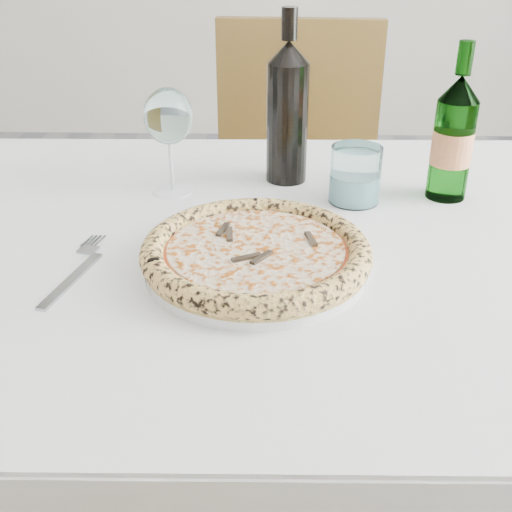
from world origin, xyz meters
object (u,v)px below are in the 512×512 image
object	(u,v)px
dining_table	(258,283)
beer_bottle	(453,138)
plate	(256,263)
tumbler	(355,178)
pizza	(256,252)
chair_far	(295,173)
wine_bottle	(287,111)
wine_glass	(168,119)

from	to	relation	value
dining_table	beer_bottle	world-z (taller)	beer_bottle
plate	tumbler	size ratio (longest dim) A/B	3.19
pizza	beer_bottle	size ratio (longest dim) A/B	1.21
pizza	beer_bottle	world-z (taller)	beer_bottle
dining_table	beer_bottle	distance (m)	0.39
chair_far	beer_bottle	bearing A→B (deg)	-71.65
pizza	tumbler	distance (m)	0.28
dining_table	beer_bottle	xyz separation A→B (m)	(0.31, 0.16, 0.18)
beer_bottle	wine_bottle	bearing A→B (deg)	164.90
chair_far	wine_glass	distance (m)	0.80
wine_glass	plate	bearing A→B (deg)	-60.59
tumbler	chair_far	bearing A→B (deg)	95.76
chair_far	wine_bottle	distance (m)	0.71
pizza	tumbler	bearing A→B (deg)	56.55
tumbler	wine_bottle	distance (m)	0.17
plate	beer_bottle	world-z (taller)	beer_bottle
chair_far	pizza	size ratio (longest dim) A/B	3.03
chair_far	pizza	xyz separation A→B (m)	(-0.08, -0.95, 0.25)
beer_bottle	wine_bottle	xyz separation A→B (m)	(-0.27, 0.07, 0.02)
plate	wine_glass	world-z (taller)	wine_glass
wine_bottle	dining_table	bearing A→B (deg)	-100.94
wine_bottle	tumbler	bearing A→B (deg)	-40.80
dining_table	tumbler	distance (m)	0.24
pizza	wine_glass	size ratio (longest dim) A/B	1.72
pizza	beer_bottle	distance (m)	0.41
wine_glass	tumbler	bearing A→B (deg)	-5.74
wine_bottle	chair_far	bearing A→B (deg)	86.38
wine_bottle	beer_bottle	bearing A→B (deg)	-15.10
chair_far	tumbler	bearing A→B (deg)	-84.24
tumbler	wine_bottle	xyz separation A→B (m)	(-0.11, 0.10, 0.08)
chair_far	plate	distance (m)	0.98
tumbler	beer_bottle	size ratio (longest dim) A/B	0.37
plate	chair_far	bearing A→B (deg)	84.95
dining_table	chair_far	distance (m)	0.86
pizza	beer_bottle	xyz separation A→B (m)	(0.31, 0.26, 0.08)
pizza	tumbler	xyz separation A→B (m)	(0.16, 0.24, 0.01)
tumbler	dining_table	bearing A→B (deg)	-138.98
pizza	wine_bottle	xyz separation A→B (m)	(0.04, 0.33, 0.10)
wine_bottle	plate	bearing A→B (deg)	-97.68
wine_glass	tumbler	size ratio (longest dim) A/B	1.91
plate	wine_bottle	xyz separation A→B (m)	(0.04, 0.33, 0.12)
chair_far	tumbler	xyz separation A→B (m)	(0.07, -0.71, 0.26)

